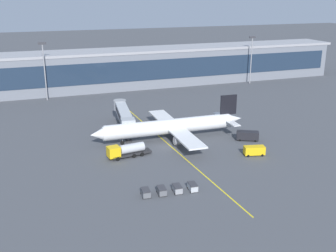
{
  "coord_description": "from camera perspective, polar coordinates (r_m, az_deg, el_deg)",
  "views": [
    {
      "loc": [
        -33.78,
        -92.85,
        37.9
      ],
      "look_at": [
        1.06,
        3.22,
        4.5
      ],
      "focal_mm": 43.93,
      "sensor_mm": 36.0,
      "label": 1
    }
  ],
  "objects": [
    {
      "name": "terminal_building",
      "position": [
        175.31,
        -2.9,
        8.18
      ],
      "size": [
        173.91,
        17.48,
        15.52
      ],
      "color": "slate",
      "rests_on": "ground_plane"
    },
    {
      "name": "jet_bridge",
      "position": [
        118.6,
        -6.2,
        1.72
      ],
      "size": [
        6.48,
        23.47,
        6.34
      ],
      "color": "#B2B7BC",
      "rests_on": "ground_plane"
    },
    {
      "name": "apron_light_mast_0",
      "position": [
        155.5,
        -16.8,
        7.92
      ],
      "size": [
        2.8,
        0.5,
        21.04
      ],
      "color": "gray",
      "rests_on": "ground_plane"
    },
    {
      "name": "baggage_cart_1",
      "position": [
        81.6,
        -0.89,
        -8.96
      ],
      "size": [
        1.82,
        2.77,
        1.48
      ],
      "color": "#595B60",
      "rests_on": "ground_plane"
    },
    {
      "name": "crew_van",
      "position": [
        102.1,
        11.83,
        -3.3
      ],
      "size": [
        5.35,
        3.21,
        2.3
      ],
      "color": "yellow",
      "rests_on": "ground_plane"
    },
    {
      "name": "fuel_tanker",
      "position": [
        99.13,
        -5.8,
        -3.39
      ],
      "size": [
        11.04,
        3.91,
        3.25
      ],
      "color": "#232326",
      "rests_on": "ground_plane"
    },
    {
      "name": "apron_light_mast_1",
      "position": [
        181.3,
        11.5,
        9.54
      ],
      "size": [
        2.8,
        0.5,
        20.2
      ],
      "color": "gray",
      "rests_on": "ground_plane"
    },
    {
      "name": "baggage_cart_0",
      "position": [
        80.97,
        -3.11,
        -9.21
      ],
      "size": [
        1.82,
        2.77,
        1.48
      ],
      "color": "#595B60",
      "rests_on": "ground_plane"
    },
    {
      "name": "main_airliner",
      "position": [
        110.0,
        0.31,
        -0.05
      ],
      "size": [
        42.73,
        33.88,
        10.93
      ],
      "color": "white",
      "rests_on": "ground_plane"
    },
    {
      "name": "baggage_cart_2",
      "position": [
        82.36,
        1.29,
        -8.69
      ],
      "size": [
        1.82,
        2.77,
        1.48
      ],
      "color": "gray",
      "rests_on": "ground_plane"
    },
    {
      "name": "ground_plane",
      "position": [
        105.82,
        0.05,
        -2.89
      ],
      "size": [
        700.0,
        700.0,
        0.0
      ],
      "primitive_type": "plane",
      "color": "#47494F"
    },
    {
      "name": "lavatory_truck",
      "position": [
        111.9,
        10.92,
        -1.27
      ],
      "size": [
        6.21,
        4.72,
        2.5
      ],
      "color": "black",
      "rests_on": "ground_plane"
    },
    {
      "name": "baggage_cart_3",
      "position": [
        83.22,
        3.43,
        -8.42
      ],
      "size": [
        1.82,
        2.77,
        1.48
      ],
      "color": "#B2B7BC",
      "rests_on": "ground_plane"
    },
    {
      "name": "apron_lead_in_line",
      "position": [
        107.77,
        -0.01,
        -2.49
      ],
      "size": [
        3.49,
        79.95,
        0.01
      ],
      "primitive_type": "cube",
      "rotation": [
        0.0,
        0.0,
        0.04
      ],
      "color": "yellow",
      "rests_on": "ground_plane"
    }
  ]
}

